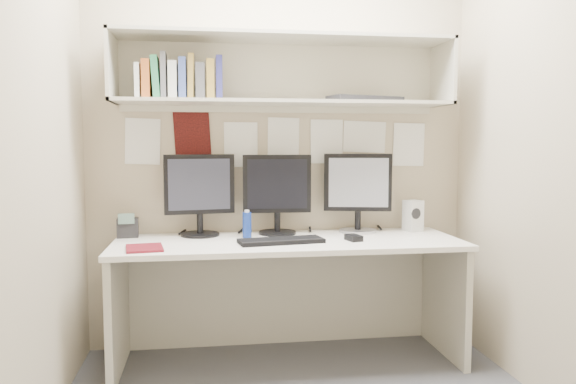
{
  "coord_description": "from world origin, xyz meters",
  "views": [
    {
      "loc": [
        -0.47,
        -2.54,
        1.29
      ],
      "look_at": [
        -0.05,
        0.35,
        1.03
      ],
      "focal_mm": 35.0,
      "sensor_mm": 36.0,
      "label": 1
    }
  ],
  "objects": [
    {
      "name": "wall_back",
      "position": [
        0.0,
        1.0,
        1.3
      ],
      "size": [
        2.4,
        0.02,
        2.6
      ],
      "primitive_type": "cube",
      "color": "tan",
      "rests_on": "ground"
    },
    {
      "name": "wall_front",
      "position": [
        0.0,
        -1.0,
        1.3
      ],
      "size": [
        2.4,
        0.02,
        2.6
      ],
      "primitive_type": "cube",
      "color": "tan",
      "rests_on": "ground"
    },
    {
      "name": "wall_left",
      "position": [
        -1.2,
        0.0,
        1.3
      ],
      "size": [
        0.02,
        2.0,
        2.6
      ],
      "primitive_type": "cube",
      "color": "tan",
      "rests_on": "ground"
    },
    {
      "name": "wall_right",
      "position": [
        1.2,
        0.0,
        1.3
      ],
      "size": [
        0.02,
        2.0,
        2.6
      ],
      "primitive_type": "cube",
      "color": "tan",
      "rests_on": "ground"
    },
    {
      "name": "desk",
      "position": [
        0.0,
        0.65,
        0.37
      ],
      "size": [
        2.0,
        0.7,
        0.73
      ],
      "color": "white",
      "rests_on": "floor"
    },
    {
      "name": "overhead_hutch",
      "position": [
        0.0,
        0.86,
        1.72
      ],
      "size": [
        2.0,
        0.38,
        0.4
      ],
      "color": "beige",
      "rests_on": "wall_back"
    },
    {
      "name": "pinned_papers",
      "position": [
        0.0,
        0.99,
        1.25
      ],
      "size": [
        1.92,
        0.01,
        0.48
      ],
      "primitive_type": null,
      "color": "white",
      "rests_on": "wall_back"
    },
    {
      "name": "monitor_left",
      "position": [
        -0.51,
        0.87,
        1.0
      ],
      "size": [
        0.42,
        0.23,
        0.49
      ],
      "rotation": [
        0.0,
        0.0,
        0.15
      ],
      "color": "black",
      "rests_on": "desk"
    },
    {
      "name": "monitor_center",
      "position": [
        -0.04,
        0.87,
        0.99
      ],
      "size": [
        0.42,
        0.23,
        0.49
      ],
      "rotation": [
        0.0,
        0.0,
        -0.05
      ],
      "color": "black",
      "rests_on": "desk"
    },
    {
      "name": "monitor_right",
      "position": [
        0.47,
        0.87,
        1.0
      ],
      "size": [
        0.42,
        0.23,
        0.49
      ],
      "rotation": [
        0.0,
        0.0,
        -0.21
      ],
      "color": "#A5A5AA",
      "rests_on": "desk"
    },
    {
      "name": "keyboard",
      "position": [
        -0.06,
        0.55,
        0.74
      ],
      "size": [
        0.49,
        0.24,
        0.02
      ],
      "primitive_type": "cube",
      "rotation": [
        0.0,
        0.0,
        0.15
      ],
      "color": "black",
      "rests_on": "desk"
    },
    {
      "name": "mouse",
      "position": [
        0.37,
        0.56,
        0.75
      ],
      "size": [
        0.09,
        0.12,
        0.03
      ],
      "primitive_type": "cube",
      "rotation": [
        0.0,
        0.0,
        0.24
      ],
      "color": "black",
      "rests_on": "desk"
    },
    {
      "name": "speaker",
      "position": [
        0.83,
        0.85,
        0.83
      ],
      "size": [
        0.12,
        0.13,
        0.2
      ],
      "rotation": [
        0.0,
        0.0,
        0.3
      ],
      "color": "silver",
      "rests_on": "desk"
    },
    {
      "name": "blue_bottle",
      "position": [
        -0.23,
        0.75,
        0.81
      ],
      "size": [
        0.05,
        0.05,
        0.17
      ],
      "color": "navy",
      "rests_on": "desk"
    },
    {
      "name": "maroon_notebook",
      "position": [
        -0.8,
        0.47,
        0.74
      ],
      "size": [
        0.22,
        0.25,
        0.01
      ],
      "primitive_type": "cube",
      "rotation": [
        0.0,
        0.0,
        0.15
      ],
      "color": "maroon",
      "rests_on": "desk"
    },
    {
      "name": "desk_phone",
      "position": [
        -0.94,
        0.87,
        0.79
      ],
      "size": [
        0.13,
        0.12,
        0.15
      ],
      "rotation": [
        0.0,
        0.0,
        0.09
      ],
      "color": "black",
      "rests_on": "desk"
    },
    {
      "name": "book_stack",
      "position": [
        -0.61,
        0.78,
        1.65
      ],
      "size": [
        0.49,
        0.16,
        0.26
      ],
      "color": "silver",
      "rests_on": "overhead_hutch"
    },
    {
      "name": "hutch_tray",
      "position": [
        0.49,
        0.8,
        1.56
      ],
      "size": [
        0.49,
        0.3,
        0.03
      ],
      "primitive_type": "cube",
      "rotation": [
        0.0,
        0.0,
        0.3
      ],
      "color": "black",
      "rests_on": "overhead_hutch"
    }
  ]
}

